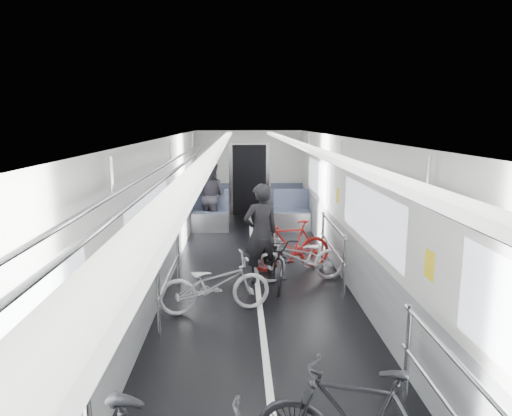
{
  "coord_description": "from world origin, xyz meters",
  "views": [
    {
      "loc": [
        -0.29,
        -5.99,
        2.66
      ],
      "look_at": [
        0.0,
        1.78,
        1.18
      ],
      "focal_mm": 32.0,
      "sensor_mm": 36.0,
      "label": 1
    }
  ],
  "objects_px": {
    "bike_left_far": "(215,284)",
    "bike_aisle": "(279,258)",
    "bike_right_far": "(291,245)",
    "person_seated": "(210,196)",
    "bike_right_mid": "(300,258)",
    "person_standing": "(261,233)"
  },
  "relations": [
    {
      "from": "bike_right_far",
      "to": "person_standing",
      "type": "distance_m",
      "value": 0.91
    },
    {
      "from": "bike_left_far",
      "to": "bike_right_far",
      "type": "bearing_deg",
      "value": -46.86
    },
    {
      "from": "bike_aisle",
      "to": "person_seated",
      "type": "height_order",
      "value": "person_seated"
    },
    {
      "from": "bike_right_far",
      "to": "person_standing",
      "type": "bearing_deg",
      "value": -57.91
    },
    {
      "from": "bike_right_mid",
      "to": "person_standing",
      "type": "relative_size",
      "value": 0.94
    },
    {
      "from": "bike_right_mid",
      "to": "bike_right_far",
      "type": "distance_m",
      "value": 0.61
    },
    {
      "from": "bike_right_mid",
      "to": "person_standing",
      "type": "xyz_separation_m",
      "value": [
        -0.66,
        0.0,
        0.42
      ]
    },
    {
      "from": "bike_right_far",
      "to": "person_seated",
      "type": "bearing_deg",
      "value": -167.27
    },
    {
      "from": "bike_right_mid",
      "to": "bike_aisle",
      "type": "relative_size",
      "value": 0.95
    },
    {
      "from": "bike_right_mid",
      "to": "person_standing",
      "type": "distance_m",
      "value": 0.79
    },
    {
      "from": "bike_left_far",
      "to": "bike_aisle",
      "type": "xyz_separation_m",
      "value": [
        1.01,
        1.11,
        0.02
      ]
    },
    {
      "from": "bike_left_far",
      "to": "bike_aisle",
      "type": "height_order",
      "value": "bike_aisle"
    },
    {
      "from": "bike_left_far",
      "to": "bike_right_mid",
      "type": "bearing_deg",
      "value": -60.25
    },
    {
      "from": "bike_left_far",
      "to": "person_standing",
      "type": "distance_m",
      "value": 1.46
    },
    {
      "from": "bike_left_far",
      "to": "person_seated",
      "type": "bearing_deg",
      "value": -7.5
    },
    {
      "from": "person_standing",
      "to": "bike_aisle",
      "type": "bearing_deg",
      "value": 142.22
    },
    {
      "from": "bike_right_mid",
      "to": "bike_aisle",
      "type": "bearing_deg",
      "value": -82.69
    },
    {
      "from": "bike_left_far",
      "to": "person_standing",
      "type": "height_order",
      "value": "person_standing"
    },
    {
      "from": "bike_right_mid",
      "to": "bike_right_far",
      "type": "bearing_deg",
      "value": -179.32
    },
    {
      "from": "bike_right_mid",
      "to": "person_standing",
      "type": "height_order",
      "value": "person_standing"
    },
    {
      "from": "bike_right_mid",
      "to": "person_seated",
      "type": "height_order",
      "value": "person_seated"
    },
    {
      "from": "bike_right_far",
      "to": "bike_right_mid",
      "type": "bearing_deg",
      "value": -5.5
    }
  ]
}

